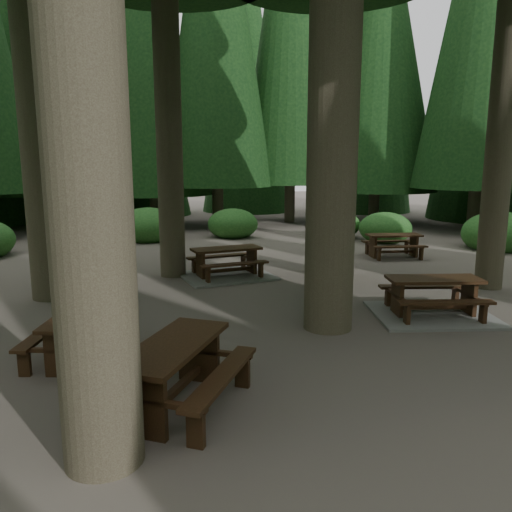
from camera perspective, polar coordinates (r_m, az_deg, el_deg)
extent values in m
plane|color=#564E46|center=(8.51, 3.61, -8.99)|extent=(80.00, 80.00, 0.00)
cube|color=gray|center=(10.06, 19.47, -6.33)|extent=(2.50, 2.21, 0.05)
cube|color=black|center=(9.89, 19.72, -2.52)|extent=(1.81, 0.99, 0.06)
cube|color=black|center=(10.47, 18.47, -3.33)|extent=(1.72, 0.57, 0.05)
cube|color=black|center=(9.45, 20.89, -4.98)|extent=(1.72, 0.57, 0.05)
cube|color=black|center=(9.74, 15.83, -4.73)|extent=(0.18, 0.53, 0.68)
cube|color=black|center=(9.73, 15.85, -4.41)|extent=(0.35, 1.37, 0.06)
cube|color=black|center=(10.25, 23.15, -4.44)|extent=(0.18, 0.53, 0.68)
cube|color=black|center=(10.23, 23.17, -4.13)|extent=(0.35, 1.37, 0.06)
cube|color=black|center=(10.02, 19.52, -5.53)|extent=(1.41, 0.36, 0.08)
cube|color=black|center=(7.77, -19.61, -6.36)|extent=(1.01, 1.71, 0.05)
cube|color=black|center=(8.05, -23.09, -8.01)|extent=(0.62, 1.61, 0.04)
cube|color=black|center=(7.68, -15.71, -8.42)|extent=(0.62, 1.61, 0.04)
cube|color=black|center=(7.32, -21.20, -10.40)|extent=(0.49, 0.19, 0.64)
cube|color=black|center=(7.30, -21.23, -10.01)|extent=(1.27, 0.40, 0.05)
cube|color=black|center=(8.45, -17.95, -7.37)|extent=(0.49, 0.19, 0.64)
cube|color=black|center=(8.43, -17.97, -7.03)|extent=(1.27, 0.40, 0.05)
cube|color=black|center=(7.93, -19.38, -9.88)|extent=(0.41, 1.31, 0.07)
cube|color=gray|center=(12.69, -3.36, -2.26)|extent=(2.47, 2.16, 0.05)
cube|color=black|center=(12.56, -3.40, 0.82)|extent=(1.81, 0.95, 0.06)
cube|color=black|center=(13.14, -4.25, -0.02)|extent=(1.73, 0.53, 0.05)
cube|color=black|center=(12.08, -2.44, -0.95)|extent=(1.73, 0.53, 0.05)
cube|color=black|center=(12.41, -6.36, -1.10)|extent=(0.16, 0.53, 0.69)
cube|color=black|center=(12.40, -6.36, -0.84)|extent=(0.31, 1.38, 0.06)
cube|color=black|center=(12.87, -0.51, -0.60)|extent=(0.16, 0.53, 0.69)
cube|color=black|center=(12.86, -0.51, -0.35)|extent=(0.31, 1.38, 0.06)
cube|color=black|center=(12.66, -3.37, -1.61)|extent=(1.42, 0.32, 0.08)
cube|color=black|center=(15.77, 15.50, 2.31)|extent=(1.69, 0.84, 0.05)
cube|color=black|center=(16.30, 14.76, 1.66)|extent=(1.63, 0.43, 0.04)
cube|color=black|center=(15.31, 16.19, 1.02)|extent=(1.63, 0.43, 0.04)
cube|color=black|center=(15.59, 13.23, 1.02)|extent=(0.14, 0.50, 0.65)
cube|color=black|center=(15.58, 13.23, 1.22)|extent=(0.24, 1.30, 0.05)
cube|color=black|center=(16.07, 17.58, 1.09)|extent=(0.14, 0.50, 0.65)
cube|color=black|center=(16.06, 17.59, 1.28)|extent=(0.24, 1.30, 0.05)
cube|color=black|center=(15.85, 15.41, 0.48)|extent=(1.35, 0.25, 0.07)
cube|color=black|center=(5.98, -9.50, -10.04)|extent=(1.55, 1.93, 0.06)
cube|color=black|center=(6.38, -14.40, -11.84)|extent=(1.16, 1.69, 0.05)
cube|color=black|center=(5.87, -3.94, -13.57)|extent=(1.16, 1.69, 0.05)
cube|color=black|center=(5.56, -12.90, -16.31)|extent=(0.52, 0.36, 0.73)
cube|color=black|center=(5.53, -12.93, -15.75)|extent=(1.30, 0.83, 0.06)
cube|color=black|center=(6.74, -6.55, -11.15)|extent=(0.52, 0.36, 0.73)
cube|color=black|center=(6.72, -6.56, -10.66)|extent=(1.30, 0.83, 0.06)
cube|color=black|center=(6.21, -9.33, -15.04)|extent=(0.86, 1.34, 0.08)
ellipsoid|color=#215C1F|center=(18.59, 26.03, 1.98)|extent=(2.42, 2.42, 1.49)
ellipsoid|color=#215C1F|center=(18.74, 14.53, 2.79)|extent=(1.90, 1.90, 1.17)
ellipsoid|color=#215C1F|center=(19.50, 9.12, 3.29)|extent=(1.84, 1.84, 1.13)
ellipsoid|color=#215C1F|center=(19.41, -2.67, 3.38)|extent=(1.95, 1.95, 1.20)
ellipsoid|color=#215C1F|center=(19.01, -12.26, 3.00)|extent=(2.31, 2.31, 1.42)
ellipsoid|color=#215C1F|center=(18.44, -18.91, 2.43)|extent=(1.93, 1.93, 1.19)
cone|color=black|center=(25.40, 14.08, 22.59)|extent=(5.73, 5.73, 13.48)
cone|color=black|center=(23.57, -12.09, 22.77)|extent=(5.17, 5.17, 12.91)
cone|color=black|center=(25.26, -24.83, 21.72)|extent=(5.82, 5.82, 13.26)
cone|color=black|center=(31.20, 13.02, 22.72)|extent=(5.26, 5.26, 19.02)
cone|color=black|center=(30.44, -1.04, 20.53)|extent=(5.34, 5.34, 16.14)
cone|color=black|center=(29.04, -14.80, 21.39)|extent=(6.57, 6.57, 16.86)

